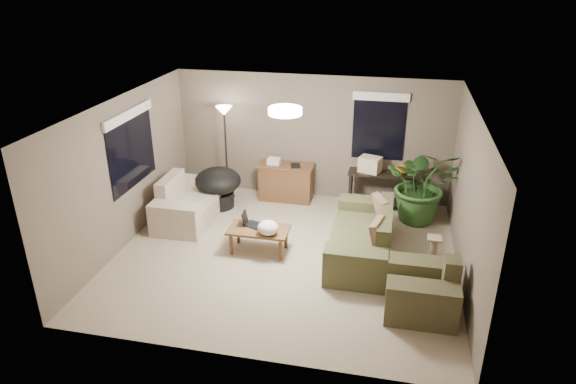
% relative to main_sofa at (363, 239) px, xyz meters
% --- Properties ---
extents(room_shell, '(5.50, 5.50, 5.50)m').
position_rel_main_sofa_xyz_m(room_shell, '(-1.25, -0.26, 0.96)').
color(room_shell, gray).
rests_on(room_shell, ground).
extents(main_sofa, '(0.95, 2.20, 0.85)m').
position_rel_main_sofa_xyz_m(main_sofa, '(0.00, 0.00, 0.00)').
color(main_sofa, '#4A4C2D').
rests_on(main_sofa, ground).
extents(throw_pillows, '(0.40, 1.40, 0.47)m').
position_rel_main_sofa_xyz_m(throw_pillows, '(0.26, 0.00, 0.36)').
color(throw_pillows, '#8C7251').
rests_on(throw_pillows, main_sofa).
extents(loveseat, '(0.90, 1.60, 0.85)m').
position_rel_main_sofa_xyz_m(loveseat, '(-3.32, 0.60, 0.00)').
color(loveseat, beige).
rests_on(loveseat, ground).
extents(armchair, '(0.95, 1.00, 0.85)m').
position_rel_main_sofa_xyz_m(armchair, '(0.91, -1.31, 0.00)').
color(armchair, brown).
rests_on(armchair, ground).
extents(coffee_table, '(1.00, 0.55, 0.42)m').
position_rel_main_sofa_xyz_m(coffee_table, '(-1.71, -0.24, 0.06)').
color(coffee_table, brown).
rests_on(coffee_table, ground).
extents(laptop, '(0.40, 0.35, 0.24)m').
position_rel_main_sofa_xyz_m(laptop, '(-1.88, -0.14, 0.19)').
color(laptop, black).
rests_on(laptop, coffee_table).
extents(plastic_bag, '(0.43, 0.42, 0.24)m').
position_rel_main_sofa_xyz_m(plastic_bag, '(-1.51, -0.39, 0.24)').
color(plastic_bag, white).
rests_on(plastic_bag, coffee_table).
extents(desk, '(1.10, 0.50, 0.75)m').
position_rel_main_sofa_xyz_m(desk, '(-1.71, 1.90, 0.08)').
color(desk, brown).
rests_on(desk, ground).
extents(desk_papers, '(0.69, 0.28, 0.12)m').
position_rel_main_sofa_xyz_m(desk_papers, '(-1.87, 1.89, 0.51)').
color(desk_papers, silver).
rests_on(desk_papers, desk).
extents(console_table, '(1.30, 0.40, 0.75)m').
position_rel_main_sofa_xyz_m(console_table, '(0.20, 1.88, 0.14)').
color(console_table, black).
rests_on(console_table, ground).
extents(pumpkin, '(0.30, 0.30, 0.20)m').
position_rel_main_sofa_xyz_m(pumpkin, '(0.55, 1.88, 0.56)').
color(pumpkin, orange).
rests_on(pumpkin, console_table).
extents(cardboard_box, '(0.47, 0.41, 0.30)m').
position_rel_main_sofa_xyz_m(cardboard_box, '(-0.05, 1.88, 0.60)').
color(cardboard_box, beige).
rests_on(cardboard_box, console_table).
extents(papasan_chair, '(1.12, 1.12, 0.80)m').
position_rel_main_sofa_xyz_m(papasan_chair, '(-2.94, 1.28, 0.17)').
color(papasan_chair, black).
rests_on(papasan_chair, ground).
extents(floor_lamp, '(0.32, 0.32, 1.91)m').
position_rel_main_sofa_xyz_m(floor_lamp, '(-2.92, 1.78, 1.30)').
color(floor_lamp, black).
rests_on(floor_lamp, ground).
extents(ceiling_fixture, '(0.50, 0.50, 0.10)m').
position_rel_main_sofa_xyz_m(ceiling_fixture, '(-1.25, -0.26, 2.15)').
color(ceiling_fixture, white).
rests_on(ceiling_fixture, room_shell).
extents(houseplant, '(1.33, 1.48, 1.15)m').
position_rel_main_sofa_xyz_m(houseplant, '(0.94, 1.50, 0.28)').
color(houseplant, '#2D5923').
rests_on(houseplant, ground).
extents(cat_scratching_post, '(0.32, 0.32, 0.50)m').
position_rel_main_sofa_xyz_m(cat_scratching_post, '(1.11, -0.08, -0.08)').
color(cat_scratching_post, tan).
rests_on(cat_scratching_post, ground).
extents(window_left, '(0.05, 1.56, 1.33)m').
position_rel_main_sofa_xyz_m(window_left, '(-3.98, 0.04, 1.49)').
color(window_left, black).
rests_on(window_left, room_shell).
extents(window_back, '(1.06, 0.05, 1.33)m').
position_rel_main_sofa_xyz_m(window_back, '(0.05, 2.21, 1.49)').
color(window_back, black).
rests_on(window_back, room_shell).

